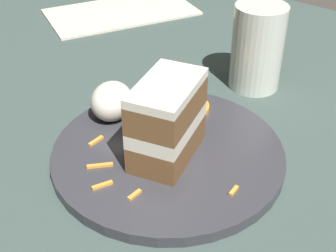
# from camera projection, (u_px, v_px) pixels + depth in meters

# --- Properties ---
(ground_plane) EXTENTS (6.00, 6.00, 0.00)m
(ground_plane) POSITION_uv_depth(u_px,v_px,m) (177.00, 150.00, 0.59)
(ground_plane) COLOR #38332D
(ground_plane) RESTS_ON ground
(dining_table) EXTENTS (0.99, 1.15, 0.03)m
(dining_table) POSITION_uv_depth(u_px,v_px,m) (177.00, 140.00, 0.58)
(dining_table) COLOR #384742
(dining_table) RESTS_ON ground
(plate) EXTENTS (0.26, 0.26, 0.01)m
(plate) POSITION_uv_depth(u_px,v_px,m) (168.00, 153.00, 0.52)
(plate) COLOR #333338
(plate) RESTS_ON dining_table
(cake_slice) EXTENTS (0.10, 0.08, 0.09)m
(cake_slice) POSITION_uv_depth(u_px,v_px,m) (167.00, 120.00, 0.49)
(cake_slice) COLOR brown
(cake_slice) RESTS_ON plate
(cream_dollop) EXTENTS (0.05, 0.05, 0.05)m
(cream_dollop) POSITION_uv_depth(u_px,v_px,m) (112.00, 101.00, 0.56)
(cream_dollop) COLOR silver
(cream_dollop) RESTS_ON plate
(orange_garnish) EXTENTS (0.06, 0.06, 0.01)m
(orange_garnish) POSITION_uv_depth(u_px,v_px,m) (186.00, 107.00, 0.59)
(orange_garnish) COLOR orange
(orange_garnish) RESTS_ON plate
(carrot_shreds_scatter) EXTENTS (0.16, 0.17, 0.00)m
(carrot_shreds_scatter) POSITION_uv_depth(u_px,v_px,m) (128.00, 163.00, 0.50)
(carrot_shreds_scatter) COLOR orange
(carrot_shreds_scatter) RESTS_ON plate
(drinking_glass) EXTENTS (0.07, 0.07, 0.12)m
(drinking_glass) POSITION_uv_depth(u_px,v_px,m) (257.00, 53.00, 0.63)
(drinking_glass) COLOR beige
(drinking_glass) RESTS_ON dining_table
(menu_card) EXTENTS (0.31, 0.25, 0.00)m
(menu_card) POSITION_uv_depth(u_px,v_px,m) (121.00, 12.00, 0.88)
(menu_card) COLOR beige
(menu_card) RESTS_ON dining_table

